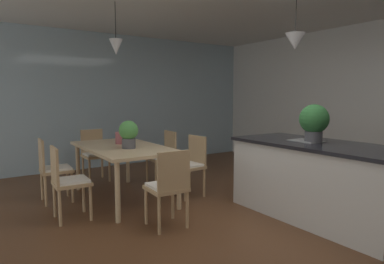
# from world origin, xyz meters

# --- Properties ---
(ground_plane) EXTENTS (10.00, 8.40, 0.04)m
(ground_plane) POSITION_xyz_m (0.00, 0.00, -0.02)
(ground_plane) COLOR brown
(window_wall_left_glazing) EXTENTS (0.06, 8.40, 2.70)m
(window_wall_left_glazing) POSITION_xyz_m (-4.06, 0.00, 1.35)
(window_wall_left_glazing) COLOR #9EB7C6
(window_wall_left_glazing) RESTS_ON ground_plane
(dining_table) EXTENTS (1.80, 0.98, 0.75)m
(dining_table) POSITION_xyz_m (-1.74, -0.77, 0.68)
(dining_table) COLOR #D1B284
(dining_table) RESTS_ON ground_plane
(chair_far_right) EXTENTS (0.43, 0.43, 0.87)m
(chair_far_right) POSITION_xyz_m (-1.34, 0.09, 0.47)
(chair_far_right) COLOR tan
(chair_far_right) RESTS_ON ground_plane
(chair_window_end) EXTENTS (0.41, 0.41, 0.87)m
(chair_window_end) POSITION_xyz_m (-3.01, -0.77, 0.47)
(chair_window_end) COLOR tan
(chair_window_end) RESTS_ON ground_plane
(chair_kitchen_end) EXTENTS (0.42, 0.42, 0.87)m
(chair_kitchen_end) POSITION_xyz_m (-0.47, -0.77, 0.47)
(chair_kitchen_end) COLOR tan
(chair_kitchen_end) RESTS_ON ground_plane
(chair_near_left) EXTENTS (0.42, 0.42, 0.87)m
(chair_near_left) POSITION_xyz_m (-2.15, -1.63, 0.47)
(chair_near_left) COLOR tan
(chair_near_left) RESTS_ON ground_plane
(chair_near_right) EXTENTS (0.42, 0.42, 0.87)m
(chair_near_right) POSITION_xyz_m (-1.34, -1.63, 0.47)
(chair_near_right) COLOR tan
(chair_near_right) RESTS_ON ground_plane
(chair_far_left) EXTENTS (0.42, 0.42, 0.87)m
(chair_far_left) POSITION_xyz_m (-2.14, 0.09, 0.47)
(chair_far_left) COLOR tan
(chair_far_left) RESTS_ON ground_plane
(kitchen_island) EXTENTS (2.06, 0.95, 0.91)m
(kitchen_island) POSITION_xyz_m (0.25, 0.85, 0.46)
(kitchen_island) COLOR silver
(kitchen_island) RESTS_ON ground_plane
(pendant_over_table) EXTENTS (0.18, 0.18, 0.70)m
(pendant_over_table) POSITION_xyz_m (-1.78, -0.82, 2.11)
(pendant_over_table) COLOR black
(pendant_over_island_main) EXTENTS (0.24, 0.24, 0.69)m
(pendant_over_island_main) POSITION_xyz_m (-0.15, 0.85, 2.12)
(pendant_over_island_main) COLOR black
(potted_plant_on_island) EXTENTS (0.35, 0.35, 0.45)m
(potted_plant_on_island) POSITION_xyz_m (0.16, 0.85, 1.15)
(potted_plant_on_island) COLOR #4C4C51
(potted_plant_on_island) RESTS_ON kitchen_island
(potted_plant_on_table) EXTENTS (0.26, 0.26, 0.37)m
(potted_plant_on_table) POSITION_xyz_m (-1.51, -0.78, 0.96)
(potted_plant_on_table) COLOR #4C4C51
(potted_plant_on_table) RESTS_ON dining_table
(vase_on_dining_table) EXTENTS (0.12, 0.12, 0.18)m
(vase_on_dining_table) POSITION_xyz_m (-1.98, -0.72, 0.84)
(vase_on_dining_table) COLOR #994C51
(vase_on_dining_table) RESTS_ON dining_table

